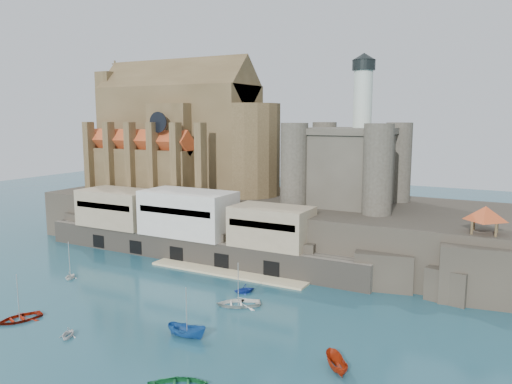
{
  "coord_description": "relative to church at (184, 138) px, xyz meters",
  "views": [
    {
      "loc": [
        46.29,
        -53.66,
        27.08
      ],
      "look_at": [
        0.31,
        32.0,
        12.44
      ],
      "focal_mm": 35.0,
      "sensor_mm": 36.0,
      "label": 1
    }
  ],
  "objects": [
    {
      "name": "rock_outcrop",
      "position": [
        66.13,
        -16.01,
        -18.11
      ],
      "size": [
        14.5,
        10.5,
        8.7
      ],
      "color": "#2A251F",
      "rests_on": "ground"
    },
    {
      "name": "boat_5",
      "position": [
        54.13,
        -46.76,
        -22.13
      ],
      "size": [
        2.47,
        2.48,
        4.63
      ],
      "primitive_type": "imported",
      "rotation": [
        0.0,
        0.0,
        3.8
      ],
      "color": "#A1280B",
      "rests_on": "ground"
    },
    {
      "name": "boat_2",
      "position": [
        35.12,
        -47.91,
        -22.13
      ],
      "size": [
        2.25,
        2.2,
        5.32
      ],
      "primitive_type": "imported",
      "rotation": [
        0.0,
        0.0,
        1.67
      ],
      "color": "#1B4D91",
      "rests_on": "ground"
    },
    {
      "name": "quay",
      "position": [
        13.94,
        -18.78,
        -16.06
      ],
      "size": [
        70.0,
        12.0,
        13.05
      ],
      "color": "#6A6154",
      "rests_on": "ground"
    },
    {
      "name": "boat_6",
      "position": [
        35.46,
        -35.81,
        -22.13
      ],
      "size": [
        3.63,
        4.59,
        6.44
      ],
      "primitive_type": "imported",
      "rotation": [
        0.0,
        0.0,
        5.29
      ],
      "color": "white",
      "rests_on": "ground"
    },
    {
      "name": "boat_1",
      "position": [
        22.09,
        -54.94,
        -22.13
      ],
      "size": [
        2.94,
        2.5,
        2.92
      ],
      "primitive_type": "imported",
      "rotation": [
        0.0,
        0.0,
        0.46
      ],
      "color": "silver",
      "rests_on": "ground"
    },
    {
      "name": "ground",
      "position": [
        24.13,
        -41.85,
        -22.13
      ],
      "size": [
        300.0,
        300.0,
        0.0
      ],
      "primitive_type": "plane",
      "color": "#194655",
      "rests_on": "ground"
    },
    {
      "name": "pavilion",
      "position": [
        66.13,
        -15.85,
        -9.4
      ],
      "size": [
        6.4,
        6.4,
        5.4
      ],
      "color": "brown",
      "rests_on": "rock_outcrop"
    },
    {
      "name": "boat_7",
      "position": [
        33.6,
        -30.79,
        -22.13
      ],
      "size": [
        3.35,
        3.24,
        3.36
      ],
      "primitive_type": "imported",
      "rotation": [
        0.0,
        0.0,
        5.57
      ],
      "color": "#19379A",
      "rests_on": "ground"
    },
    {
      "name": "church",
      "position": [
        0.0,
        0.0,
        0.0
      ],
      "size": [
        47.0,
        25.93,
        30.51
      ],
      "color": "brown",
      "rests_on": "promontory"
    },
    {
      "name": "boat_0",
      "position": [
        12.18,
        -54.37,
        -22.13
      ],
      "size": [
        4.25,
        2.53,
        5.72
      ],
      "primitive_type": "imported",
      "rotation": [
        0.0,
        0.0,
        5.93
      ],
      "color": "#8D1505",
      "rests_on": "ground"
    },
    {
      "name": "boat_4",
      "position": [
        4.27,
        -38.79,
        -22.13
      ],
      "size": [
        2.91,
        2.4,
        2.91
      ],
      "primitive_type": "imported",
      "rotation": [
        0.0,
        0.0,
        3.55
      ],
      "color": "white",
      "rests_on": "ground"
    },
    {
      "name": "promontory",
      "position": [
        23.94,
        -2.48,
        -17.2
      ],
      "size": [
        100.0,
        36.0,
        10.0
      ],
      "color": "#2A251F",
      "rests_on": "ground"
    },
    {
      "name": "castle_keep",
      "position": [
        40.21,
        -0.78,
        -3.81
      ],
      "size": [
        21.2,
        21.2,
        29.3
      ],
      "color": "#433F35",
      "rests_on": "promontory"
    }
  ]
}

